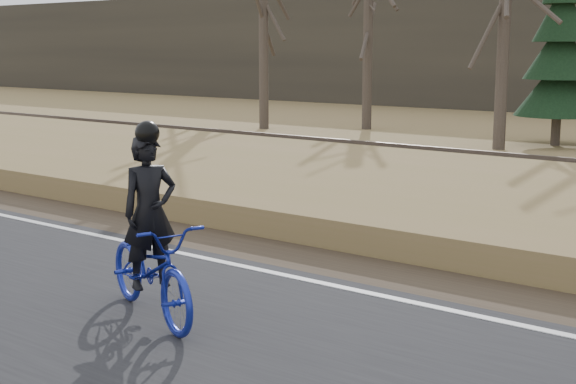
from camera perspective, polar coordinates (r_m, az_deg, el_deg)
The scene contains 12 objects.
ground at distance 10.03m, azimuth 1.34°, elevation -7.02°, with size 120.00×120.00×0.00m, color olive.
road at distance 8.23m, azimuth -9.06°, elevation -10.88°, with size 120.00×6.00×0.06m, color black.
edge_line at distance 10.16m, azimuth 2.00°, elevation -6.40°, with size 120.00×0.12×0.01m, color silver.
shoulder at distance 10.98m, azimuth 5.02°, elevation -5.41°, with size 120.00×1.60×0.04m, color #473A2B.
embankment at distance 13.50m, azimuth 11.81°, elevation -1.74°, with size 120.00×5.00×0.44m, color olive.
ballast at distance 16.96m, azimuth 17.32°, elevation 0.46°, with size 120.00×3.00×0.45m, color slate.
railroad at distance 16.92m, azimuth 17.38°, elevation 1.47°, with size 120.00×2.40×0.29m.
cyclist at distance 8.82m, azimuth -9.71°, elevation -4.57°, with size 2.22×1.45×2.16m.
bare_tree_far_left at distance 29.61m, azimuth -1.76°, elevation 12.36°, with size 0.36×0.36×8.11m, color #4B4037.
bare_tree_left at distance 29.54m, azimuth 5.73°, elevation 11.77°, with size 0.36×0.36×7.54m, color #4B4037.
bare_tree_near_left at distance 24.34m, azimuth 15.17°, elevation 12.23°, with size 0.36×0.36×7.91m, color #4B4037.
conifer at distance 25.82m, azimuth 18.80°, elevation 9.45°, with size 2.60×2.60×6.01m.
Camera 1 is at (5.58, -7.78, 2.98)m, focal length 50.00 mm.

